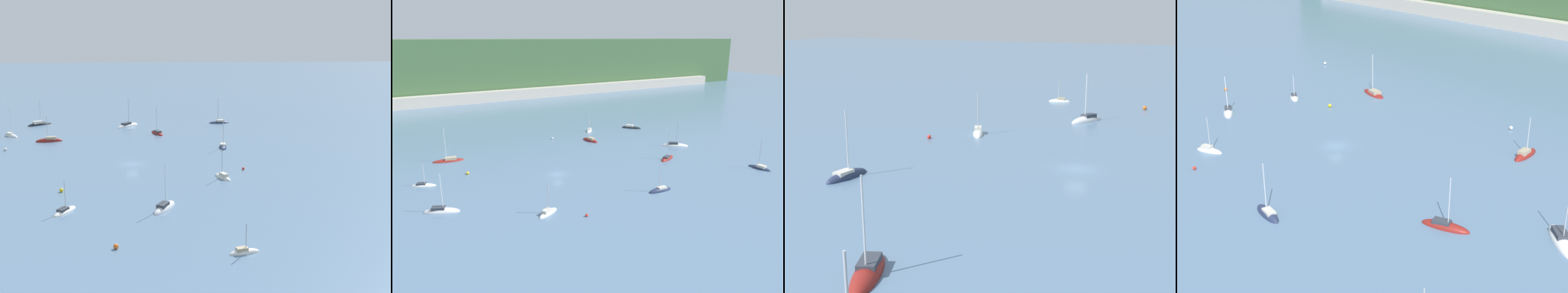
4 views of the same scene
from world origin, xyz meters
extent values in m
plane|color=slate|center=(0.00, 0.00, 0.00)|extent=(600.00, 600.00, 0.00)
ellipsoid|color=#232D4C|center=(15.30, -22.39, 0.00)|extent=(6.33, 2.21, 1.77)
cube|color=beige|center=(15.80, -22.42, 0.72)|extent=(2.32, 1.40, 0.46)
cylinder|color=silver|center=(14.99, -22.37, 4.16)|extent=(0.14, 0.14, 7.34)
ellipsoid|color=maroon|center=(24.83, 23.96, 0.00)|extent=(3.22, 7.36, 1.95)
cube|color=tan|center=(24.93, 23.39, 0.93)|extent=(1.83, 2.77, 0.78)
cylinder|color=silver|center=(24.76, 24.31, 3.83)|extent=(0.14, 0.14, 6.59)
ellipsoid|color=silver|center=(-30.45, -7.48, 0.00)|extent=(7.48, 4.90, 1.89)
cube|color=#333842|center=(-30.98, -7.24, 0.87)|extent=(2.98, 2.40, 0.70)
cylinder|color=silver|center=(-30.12, -7.63, 4.42)|extent=(0.14, 0.14, 7.80)
ellipsoid|color=maroon|center=(33.56, -5.13, 0.00)|extent=(7.17, 4.63, 1.71)
cube|color=#333842|center=(33.05, -5.36, 0.74)|extent=(2.85, 2.28, 0.55)
cylinder|color=silver|center=(33.88, -4.99, 4.02)|extent=(0.14, 0.14, 7.10)
ellipsoid|color=white|center=(-12.14, -19.52, 0.00)|extent=(5.60, 3.92, 1.45)
cube|color=beige|center=(-12.53, -19.72, 0.78)|extent=(2.26, 1.87, 0.75)
cylinder|color=#B2B2B7|center=(-11.90, -19.39, 3.50)|extent=(0.14, 0.14, 6.20)
ellipsoid|color=white|center=(-31.20, 9.65, 0.00)|extent=(5.99, 4.15, 1.23)
cube|color=#333842|center=(-31.62, 9.85, 0.59)|extent=(2.42, 2.04, 0.49)
cylinder|color=silver|center=(-30.94, 9.53, 2.98)|extent=(0.14, 0.14, 5.27)
ellipsoid|color=white|center=(45.51, 4.09, 0.00)|extent=(8.04, 7.12, 1.80)
cube|color=#333842|center=(44.99, 4.52, 0.86)|extent=(3.39, 3.18, 0.74)
cylinder|color=#B2B2B7|center=(45.84, 3.83, 4.60)|extent=(0.14, 0.14, 8.21)
ellipsoid|color=maroon|center=(-21.93, 26.41, 0.00)|extent=(9.13, 4.35, 1.31)
cube|color=tan|center=(-21.24, 26.27, 0.74)|extent=(3.46, 2.47, 0.76)
cylinder|color=silver|center=(-22.36, 26.49, 5.04)|extent=(0.14, 0.14, 9.36)
sphere|color=white|center=(14.67, 32.75, 0.37)|extent=(0.74, 0.74, 0.74)
sphere|color=white|center=(-54.68, 34.13, 0.39)|extent=(0.78, 0.78, 0.78)
sphere|color=yellow|center=(-20.03, 12.31, 0.39)|extent=(0.78, 0.78, 0.78)
sphere|color=red|center=(-6.11, -24.71, 0.30)|extent=(0.59, 0.59, 0.59)
sphere|color=orange|center=(-47.21, -0.54, 0.39)|extent=(0.78, 0.78, 0.78)
camera|label=1|loc=(-120.67, -8.22, 32.34)|focal=50.00mm
camera|label=2|loc=(-42.04, -83.87, 34.49)|focal=35.00mm
camera|label=3|loc=(61.68, 18.01, 18.03)|focal=50.00mm
camera|label=4|loc=(77.90, -52.87, 38.21)|focal=50.00mm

